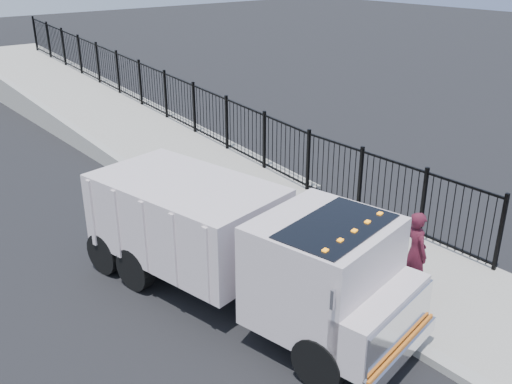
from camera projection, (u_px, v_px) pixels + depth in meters
ground at (317, 291)px, 12.14m from camera, size 120.00×120.00×0.00m
sidewalk at (451, 298)px, 11.80m from camera, size 3.55×12.00×0.12m
curb at (392, 333)px, 10.68m from camera, size 0.30×12.00×0.16m
ramp at (92, 117)px, 24.79m from camera, size 3.95×24.06×3.19m
iron_fence at (166, 110)px, 22.41m from camera, size 0.10×28.00×1.80m
truck at (244, 244)px, 11.15m from camera, size 3.65×7.56×2.48m
worker at (416, 252)px, 11.64m from camera, size 0.65×0.77×1.78m
debris at (344, 229)px, 14.48m from camera, size 0.36×0.36×0.09m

